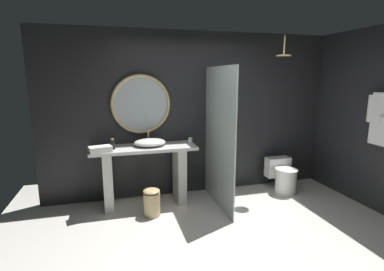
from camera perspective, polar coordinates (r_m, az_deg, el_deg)
The scene contains 13 objects.
ground_plane at distance 3.50m, azimuth 9.57°, elevation -21.64°, with size 5.76×5.76×0.00m, color silver.
back_wall_panel at distance 4.76m, azimuth 0.49°, elevation 4.15°, with size 4.80×0.10×2.60m, color #232326.
side_wall_right at distance 5.02m, azimuth 31.37°, elevation 2.85°, with size 0.10×2.47×2.60m, color #232326.
vanity_counter at distance 4.44m, azimuth -9.22°, elevation -6.49°, with size 1.53×0.53×0.89m.
vessel_sink at distance 4.35m, azimuth -8.25°, elevation -1.33°, with size 0.46×0.38×0.22m.
tumbler_cup at distance 4.46m, azimuth -0.33°, elevation -1.01°, with size 0.06×0.06×0.10m, color silver.
soap_dispenser at distance 4.27m, azimuth -15.26°, elevation -1.70°, with size 0.07×0.07×0.16m.
round_wall_mirror at distance 4.50m, azimuth -9.95°, elevation 6.04°, with size 0.90×0.05×0.90m.
shower_glass_panel at distance 4.25m, azimuth 5.29°, elevation -0.55°, with size 0.02×1.20×2.05m, color silver.
rain_shower_head at distance 4.70m, azimuth 17.50°, elevation 14.92°, with size 0.22×0.22×0.30m.
toilet at distance 5.18m, azimuth 17.34°, elevation -7.51°, with size 0.42×0.56×0.54m.
waste_bin at distance 4.17m, azimuth -7.86°, elevation -12.77°, with size 0.23×0.23×0.40m.
folded_hand_towel at distance 4.16m, azimuth -17.47°, elevation -2.56°, with size 0.30×0.18×0.08m, color white.
Camera 1 is at (-1.28, -2.65, 1.90)m, focal length 27.30 mm.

